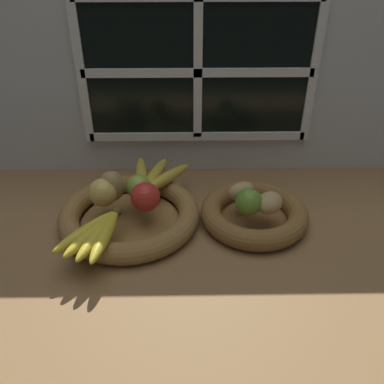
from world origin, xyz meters
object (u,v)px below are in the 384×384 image
object	(u,v)px
apple_green_back	(139,187)
apple_golden_left	(103,192)
apple_red_right	(145,197)
chili_pepper	(255,200)
fruit_bowl_right	(254,214)
fruit_bowl_left	(130,215)
pear_brown	(112,186)
banana_bunch_back	(154,176)
potato_oblong	(242,191)
banana_bunch_front	(96,233)
lime_near	(249,202)
potato_small	(269,203)

from	to	relation	value
apple_green_back	apple_golden_left	size ratio (longest dim) A/B	0.89
apple_red_right	chili_pepper	size ratio (longest dim) A/B	0.60
fruit_bowl_right	fruit_bowl_left	bearing A→B (deg)	180.00
pear_brown	apple_green_back	bearing A→B (deg)	8.82
fruit_bowl_right	apple_green_back	distance (cm)	30.46
banana_bunch_back	potato_oblong	size ratio (longest dim) A/B	2.83
fruit_bowl_left	fruit_bowl_right	xyz separation A→B (cm)	(31.93, 0.00, 0.02)
fruit_bowl_left	potato_oblong	world-z (taller)	potato_oblong
banana_bunch_front	lime_near	world-z (taller)	lime_near
apple_red_right	banana_bunch_front	distance (cm)	15.35
fruit_bowl_right	apple_golden_left	size ratio (longest dim) A/B	3.81
apple_red_right	apple_golden_left	bearing A→B (deg)	168.12
pear_brown	potato_small	xyz separation A→B (cm)	(39.08, -5.87, -1.58)
fruit_bowl_right	potato_oblong	bearing A→B (deg)	142.13
apple_golden_left	apple_green_back	bearing A→B (deg)	20.78
pear_brown	chili_pepper	distance (cm)	36.46
apple_green_back	potato_oblong	xyz separation A→B (cm)	(26.34, -1.48, -0.75)
pear_brown	potato_oblong	world-z (taller)	pear_brown
potato_oblong	potato_small	xyz separation A→B (cm)	(6.14, -5.42, 0.07)
fruit_bowl_left	banana_bunch_back	size ratio (longest dim) A/B	1.75
pear_brown	banana_bunch_back	world-z (taller)	pear_brown
potato_small	lime_near	bearing A→B (deg)	-173.33
banana_bunch_front	potato_small	bearing A→B (deg)	13.57
lime_near	potato_oblong	bearing A→B (deg)	98.65
apple_golden_left	pear_brown	size ratio (longest dim) A/B	0.88
apple_green_back	pear_brown	world-z (taller)	pear_brown
apple_green_back	banana_bunch_front	size ratio (longest dim) A/B	0.32
banana_bunch_back	chili_pepper	world-z (taller)	banana_bunch_back
apple_green_back	apple_golden_left	bearing A→B (deg)	-159.22
banana_bunch_front	banana_bunch_back	distance (cm)	27.18
banana_bunch_front	chili_pepper	bearing A→B (deg)	19.59
pear_brown	potato_oblong	xyz separation A→B (cm)	(32.94, -0.45, -1.65)
lime_near	banana_bunch_back	bearing A→B (deg)	147.11
apple_golden_left	pear_brown	world-z (taller)	pear_brown
apple_red_right	potato_small	distance (cm)	30.35
apple_green_back	banana_bunch_back	distance (cm)	8.80
potato_oblong	chili_pepper	xyz separation A→B (cm)	(3.32, -1.78, -1.46)
apple_golden_left	pear_brown	bearing A→B (deg)	48.86
apple_green_back	chili_pepper	bearing A→B (deg)	-6.27
potato_oblong	banana_bunch_front	bearing A→B (deg)	-156.16
pear_brown	apple_red_right	bearing A→B (deg)	-26.97
fruit_bowl_right	apple_green_back	size ratio (longest dim) A/B	4.29
apple_green_back	apple_golden_left	distance (cm)	9.14
fruit_bowl_right	apple_green_back	world-z (taller)	apple_green_back
apple_red_right	lime_near	world-z (taller)	apple_red_right
apple_golden_left	lime_near	world-z (taller)	apple_golden_left
fruit_bowl_left	apple_red_right	distance (cm)	8.03
apple_red_right	pear_brown	xyz separation A→B (cm)	(-8.79, 4.47, 0.45)
pear_brown	banana_bunch_front	size ratio (longest dim) A/B	0.41
fruit_bowl_right	potato_oblong	xyz separation A→B (cm)	(-3.25, 2.53, 5.25)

